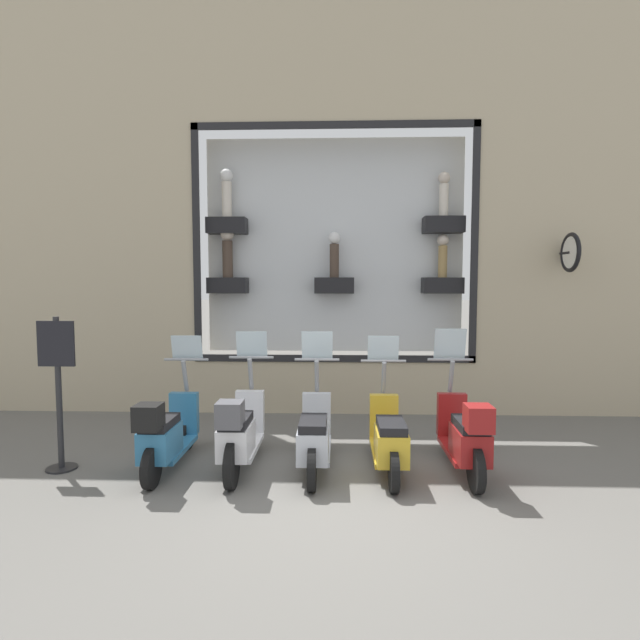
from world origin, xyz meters
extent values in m
plane|color=#66635E|center=(0.00, 0.00, 0.00)|extent=(120.00, 120.00, 0.00)
cube|color=tan|center=(3.60, 0.00, 0.46)|extent=(0.40, 4.85, 0.92)
cube|color=tan|center=(3.60, 0.00, 6.27)|extent=(0.40, 4.85, 2.58)
cube|color=black|center=(3.39, 0.00, 4.92)|extent=(0.04, 4.85, 0.12)
cube|color=black|center=(3.39, 0.00, 0.98)|extent=(0.04, 4.85, 0.12)
cube|color=black|center=(3.39, -2.36, 2.95)|extent=(0.04, 0.12, 4.06)
cube|color=black|center=(3.39, 2.36, 2.95)|extent=(0.04, 0.12, 4.06)
cube|color=silver|center=(3.95, 0.00, 2.95)|extent=(0.04, 4.61, 3.82)
cube|color=black|center=(3.73, -1.91, 3.29)|extent=(0.36, 0.69, 0.28)
cylinder|color=silver|center=(3.73, -1.91, 3.72)|extent=(0.16, 0.16, 0.57)
sphere|color=beige|center=(3.73, -1.91, 4.10)|extent=(0.20, 0.20, 0.20)
cube|color=black|center=(3.73, 1.91, 3.29)|extent=(0.36, 0.69, 0.28)
cylinder|color=silver|center=(3.73, 1.91, 3.75)|extent=(0.17, 0.17, 0.63)
sphere|color=white|center=(3.73, 1.91, 4.17)|extent=(0.23, 0.23, 0.23)
cube|color=black|center=(3.73, -1.91, 2.24)|extent=(0.36, 0.69, 0.28)
cylinder|color=#9E7F4C|center=(3.73, -1.91, 2.65)|extent=(0.15, 0.15, 0.56)
sphere|color=beige|center=(3.73, -1.91, 3.03)|extent=(0.20, 0.20, 0.20)
cube|color=black|center=(3.73, 0.00, 2.24)|extent=(0.36, 0.69, 0.28)
cylinder|color=#47382D|center=(3.73, 0.00, 2.67)|extent=(0.16, 0.16, 0.59)
sphere|color=white|center=(3.73, 0.00, 3.07)|extent=(0.21, 0.21, 0.21)
cube|color=black|center=(3.73, 1.91, 2.24)|extent=(0.36, 0.69, 0.28)
cylinder|color=#47382D|center=(3.73, 1.91, 2.70)|extent=(0.18, 0.18, 0.66)
sphere|color=beige|center=(3.73, 1.91, 3.15)|extent=(0.24, 0.24, 0.24)
cylinder|color=black|center=(3.23, -3.80, 2.77)|extent=(0.35, 0.05, 0.05)
torus|color=black|center=(3.05, -3.80, 2.77)|extent=(0.64, 0.07, 0.64)
cylinder|color=white|center=(3.05, -3.80, 2.77)|extent=(0.53, 0.03, 0.53)
cylinder|color=black|center=(1.48, -1.57, 0.25)|extent=(0.50, 0.09, 0.50)
cylinder|color=black|center=(0.19, -1.57, 0.25)|extent=(0.50, 0.09, 0.50)
cube|color=maroon|center=(0.83, -1.57, 0.24)|extent=(1.02, 0.38, 0.06)
cube|color=maroon|center=(0.46, -1.57, 0.45)|extent=(0.61, 0.35, 0.36)
cube|color=black|center=(0.46, -1.57, 0.68)|extent=(0.58, 0.31, 0.10)
cube|color=maroon|center=(1.38, -1.57, 0.55)|extent=(0.12, 0.37, 0.56)
cylinder|color=gray|center=(1.45, -1.57, 1.04)|extent=(0.20, 0.06, 0.45)
cylinder|color=gray|center=(1.52, -1.57, 1.26)|extent=(0.04, 0.60, 0.04)
cube|color=silver|center=(1.56, -1.57, 1.47)|extent=(0.10, 0.42, 0.42)
cube|color=maroon|center=(0.14, -1.57, 0.84)|extent=(0.28, 0.28, 0.28)
cylinder|color=black|center=(1.50, -0.68, 0.23)|extent=(0.46, 0.09, 0.46)
cylinder|color=black|center=(0.17, -0.68, 0.23)|extent=(0.46, 0.09, 0.46)
cube|color=gold|center=(0.83, -0.68, 0.22)|extent=(1.02, 0.39, 0.06)
cube|color=gold|center=(0.46, -0.68, 0.43)|extent=(0.61, 0.35, 0.36)
cube|color=black|center=(0.46, -0.68, 0.66)|extent=(0.58, 0.31, 0.10)
cube|color=gold|center=(1.38, -0.68, 0.53)|extent=(0.12, 0.37, 0.56)
cylinder|color=gray|center=(1.45, -0.68, 1.02)|extent=(0.20, 0.06, 0.45)
cylinder|color=gray|center=(1.52, -0.68, 1.24)|extent=(0.04, 0.60, 0.04)
cube|color=silver|center=(1.56, -0.68, 1.41)|extent=(0.09, 0.42, 0.34)
cylinder|color=black|center=(1.49, 0.21, 0.24)|extent=(0.49, 0.09, 0.49)
cylinder|color=black|center=(0.18, 0.21, 0.24)|extent=(0.49, 0.09, 0.49)
cube|color=#B7BCC6|center=(0.83, 0.21, 0.23)|extent=(1.02, 0.39, 0.06)
cube|color=#B7BCC6|center=(0.46, 0.21, 0.44)|extent=(0.61, 0.35, 0.36)
cube|color=black|center=(0.46, 0.21, 0.67)|extent=(0.58, 0.31, 0.10)
cube|color=#B7BCC6|center=(1.38, 0.21, 0.54)|extent=(0.12, 0.37, 0.56)
cylinder|color=gray|center=(1.45, 0.21, 1.04)|extent=(0.20, 0.06, 0.45)
cylinder|color=gray|center=(1.52, 0.21, 1.25)|extent=(0.04, 0.60, 0.04)
cube|color=silver|center=(1.56, 0.21, 1.44)|extent=(0.10, 0.42, 0.38)
cylinder|color=black|center=(1.47, 1.11, 0.27)|extent=(0.54, 0.09, 0.54)
cylinder|color=black|center=(0.20, 1.11, 0.27)|extent=(0.54, 0.09, 0.54)
cube|color=silver|center=(0.83, 1.11, 0.26)|extent=(1.02, 0.38, 0.06)
cube|color=silver|center=(0.46, 1.11, 0.47)|extent=(0.61, 0.35, 0.36)
cube|color=black|center=(0.46, 1.11, 0.70)|extent=(0.58, 0.31, 0.10)
cube|color=silver|center=(1.38, 1.11, 0.57)|extent=(0.12, 0.37, 0.56)
cylinder|color=gray|center=(1.45, 1.11, 1.06)|extent=(0.20, 0.06, 0.45)
cylinder|color=gray|center=(1.52, 1.11, 1.27)|extent=(0.04, 0.60, 0.04)
cube|color=silver|center=(1.56, 1.11, 1.45)|extent=(0.09, 0.42, 0.35)
cube|color=#4C4C51|center=(0.15, 1.11, 0.86)|extent=(0.28, 0.28, 0.28)
cylinder|color=black|center=(1.50, 2.00, 0.23)|extent=(0.47, 0.09, 0.47)
cylinder|color=black|center=(0.17, 2.00, 0.23)|extent=(0.47, 0.09, 0.47)
cube|color=teal|center=(0.83, 2.00, 0.22)|extent=(1.02, 0.38, 0.06)
cube|color=teal|center=(0.46, 2.00, 0.43)|extent=(0.61, 0.35, 0.36)
cube|color=black|center=(0.46, 2.00, 0.66)|extent=(0.58, 0.31, 0.10)
cube|color=teal|center=(1.38, 2.00, 0.53)|extent=(0.12, 0.37, 0.56)
cylinder|color=gray|center=(1.45, 2.00, 1.03)|extent=(0.20, 0.06, 0.45)
cylinder|color=gray|center=(1.52, 2.00, 1.24)|extent=(0.04, 0.61, 0.04)
cube|color=silver|center=(1.56, 2.00, 1.41)|extent=(0.08, 0.42, 0.33)
cube|color=black|center=(0.13, 2.00, 0.82)|extent=(0.28, 0.28, 0.28)
cylinder|color=#232326|center=(0.70, 3.32, 0.01)|extent=(0.36, 0.36, 0.02)
cylinder|color=#232326|center=(0.70, 3.32, 0.94)|extent=(0.07, 0.07, 1.88)
cube|color=black|center=(0.68, 3.32, 1.56)|extent=(0.03, 0.45, 0.55)
camera|label=1|loc=(-5.16, -0.07, 2.29)|focal=28.00mm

